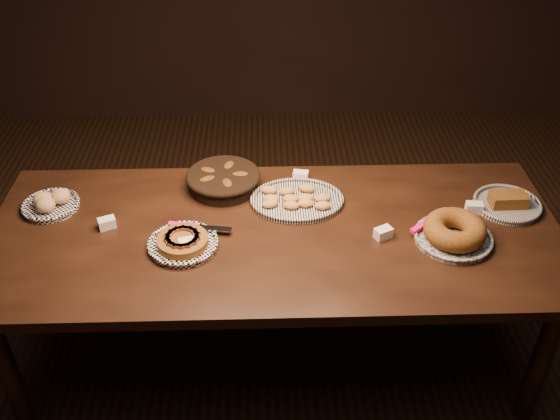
{
  "coord_description": "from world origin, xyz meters",
  "views": [
    {
      "loc": [
        -0.04,
        -2.04,
        2.35
      ],
      "look_at": [
        0.02,
        0.05,
        0.82
      ],
      "focal_mm": 40.0,
      "sensor_mm": 36.0,
      "label": 1
    }
  ],
  "objects_px": {
    "madeleine_platter": "(296,200)",
    "bundt_cake_plate": "(454,232)",
    "buffet_table": "(275,244)",
    "apple_tart_plate": "(183,242)"
  },
  "relations": [
    {
      "from": "buffet_table",
      "to": "madeleine_platter",
      "type": "bearing_deg",
      "value": 63.31
    },
    {
      "from": "buffet_table",
      "to": "bundt_cake_plate",
      "type": "relative_size",
      "value": 6.63
    },
    {
      "from": "madeleine_platter",
      "to": "buffet_table",
      "type": "bearing_deg",
      "value": -128.7
    },
    {
      "from": "bundt_cake_plate",
      "to": "apple_tart_plate",
      "type": "bearing_deg",
      "value": 163.23
    },
    {
      "from": "madeleine_platter",
      "to": "bundt_cake_plate",
      "type": "bearing_deg",
      "value": -36.4
    },
    {
      "from": "buffet_table",
      "to": "bundt_cake_plate",
      "type": "distance_m",
      "value": 0.74
    },
    {
      "from": "madeleine_platter",
      "to": "bundt_cake_plate",
      "type": "height_order",
      "value": "bundt_cake_plate"
    },
    {
      "from": "madeleine_platter",
      "to": "bundt_cake_plate",
      "type": "xyz_separation_m",
      "value": [
        0.62,
        -0.28,
        0.02
      ]
    },
    {
      "from": "buffet_table",
      "to": "bundt_cake_plate",
      "type": "xyz_separation_m",
      "value": [
        0.72,
        -0.09,
        0.12
      ]
    },
    {
      "from": "apple_tart_plate",
      "to": "madeleine_platter",
      "type": "bearing_deg",
      "value": 16.55
    }
  ]
}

